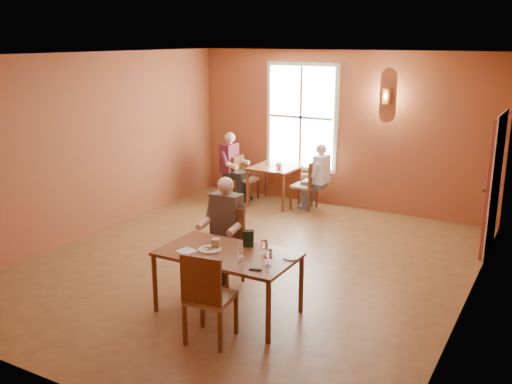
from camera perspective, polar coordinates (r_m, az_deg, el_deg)
The scene contains 30 objects.
ground at distance 8.45m, azimuth -0.67°, elevation -7.20°, with size 6.00×7.00×0.01m, color brown.
wall_back at distance 11.12m, azimuth 8.39°, elevation 6.14°, with size 6.00×0.04×3.00m, color brown.
wall_front at distance 5.38m, azimuth -19.73°, elevation -4.41°, with size 6.00×0.04×3.00m, color brown.
wall_left at distance 9.82m, azimuth -16.10°, elevation 4.52°, with size 0.04×7.00×3.00m, color brown.
wall_right at distance 7.04m, azimuth 20.96°, elevation 0.02°, with size 0.04×7.00×3.00m, color brown.
ceiling at distance 7.82m, azimuth -0.74°, elevation 13.58°, with size 6.00×7.00×0.04m, color white.
window at distance 11.35m, azimuth 4.54°, elevation 7.46°, with size 1.36×0.10×1.96m, color white.
door at distance 9.37m, azimuth 22.53°, elevation 0.63°, with size 0.12×1.04×2.10m, color maroon.
wall_sconce at distance 10.65m, azimuth 12.92°, elevation 9.33°, with size 0.16×0.16×0.28m, color brown.
main_table at distance 6.93m, azimuth -2.83°, elevation -9.01°, with size 1.63×0.92×0.76m, color brown, non-canonical shape.
chair_diner_main at distance 7.63m, azimuth -3.45°, elevation -5.58°, with size 0.46×0.46×1.03m, color #3D2410, non-canonical shape.
diner_main at distance 7.55m, azimuth -3.59°, elevation -4.46°, with size 0.55×0.55×1.37m, color black, non-canonical shape.
chair_empty at distance 6.28m, azimuth -4.58°, elevation -10.28°, with size 0.46×0.46×1.05m, color #5E3213, non-canonical shape.
plate_food at distance 6.86m, azimuth -4.65°, elevation -5.68°, with size 0.28×0.28×0.04m, color white.
sandwich at distance 6.89m, azimuth -4.04°, elevation -5.26°, with size 0.09×0.09×0.11m, color tan.
goblet_a at distance 6.64m, azimuth 0.84°, elevation -5.60°, with size 0.08×0.08×0.20m, color white, non-canonical shape.
goblet_b at distance 6.35m, azimuth 1.26°, elevation -6.54°, with size 0.08×0.08×0.21m, color white, non-canonical shape.
goblet_c at distance 6.44m, azimuth -1.56°, elevation -6.33°, with size 0.08×0.08×0.19m, color white, non-canonical shape.
menu_stand at distance 6.93m, azimuth -0.78°, elevation -4.67°, with size 0.13×0.06×0.21m, color black.
knife at distance 6.61m, azimuth -4.12°, elevation -6.65°, with size 0.21×0.02×0.00m, color silver.
napkin at distance 6.86m, azimuth -6.98°, elevation -5.88°, with size 0.20×0.20×0.01m, color silver.
side_plate at distance 6.62m, azimuth 3.51°, elevation -6.57°, with size 0.17×0.17×0.01m, color white.
sunglasses at distance 6.28m, azimuth -0.09°, elevation -7.76°, with size 0.14×0.04×0.02m, color black.
second_table at distance 11.32m, azimuth 1.84°, elevation 0.67°, with size 0.86×0.86×0.76m, color brown, non-canonical shape.
chair_diner_white at distance 11.02m, azimuth 4.84°, elevation 0.73°, with size 0.42×0.42×0.95m, color brown, non-canonical shape.
diner_white at distance 10.98m, azimuth 5.00°, elevation 1.45°, with size 0.50×0.50×1.24m, color white, non-canonical shape.
chair_diner_maroon at distance 11.61m, azimuth -1.01°, elevation 1.38°, with size 0.39×0.39×0.89m, color brown, non-canonical shape.
diner_maroon at distance 11.57m, azimuth -1.14°, elevation 2.46°, with size 0.53×0.53×1.33m, color maroon, non-canonical shape.
cup_a at distance 11.08m, azimuth 2.33°, elevation 2.64°, with size 0.13×0.13×0.10m, color silver.
cup_b at distance 11.41m, azimuth 1.24°, elevation 2.98°, with size 0.09×0.09×0.09m, color silver.
Camera 1 is at (3.91, -6.77, 3.22)m, focal length 40.00 mm.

